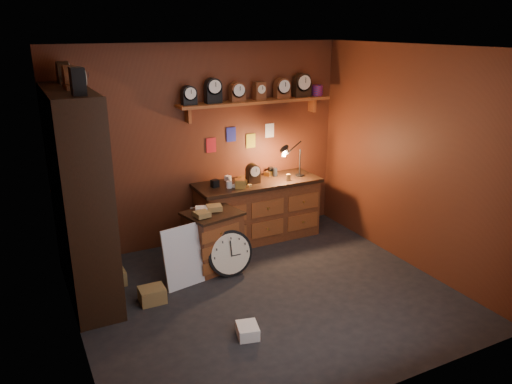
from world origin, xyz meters
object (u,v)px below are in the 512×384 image
object	(u,v)px
shelving_unit	(76,188)
workbench	(258,207)
big_round_clock	(230,253)
low_cabinet	(213,237)

from	to	relation	value
shelving_unit	workbench	world-z (taller)	shelving_unit
shelving_unit	workbench	bearing A→B (deg)	11.50
shelving_unit	big_round_clock	world-z (taller)	shelving_unit
workbench	low_cabinet	world-z (taller)	workbench
shelving_unit	low_cabinet	bearing A→B (deg)	-2.40
big_round_clock	shelving_unit	bearing A→B (deg)	168.11
workbench	low_cabinet	bearing A→B (deg)	-148.30
shelving_unit	low_cabinet	distance (m)	1.75
shelving_unit	low_cabinet	world-z (taller)	shelving_unit
shelving_unit	low_cabinet	size ratio (longest dim) A/B	3.13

